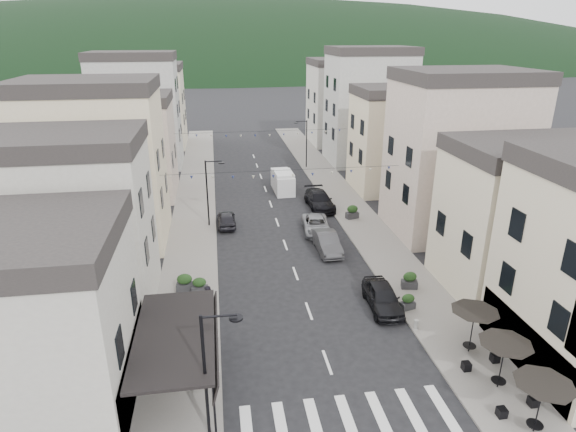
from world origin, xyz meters
name	(u,v)px	position (x,y,z in m)	size (l,w,h in m)	color
sidewalk_left	(195,204)	(-7.50, 32.00, 0.06)	(4.00, 76.00, 0.12)	slate
sidewalk_right	(341,197)	(7.50, 32.00, 0.06)	(4.00, 76.00, 0.12)	slate
hill_backdrop	(219,59)	(0.00, 300.00, 0.00)	(640.00, 360.00, 70.00)	black
boutique_awning	(180,336)	(-7.25, 5.00, 3.11)	(3.77, 7.50, 3.28)	black
buildings_row_left	(125,135)	(-14.50, 37.75, 6.12)	(10.20, 54.16, 14.00)	#B2AEA3
buildings_row_right	(394,127)	(14.50, 36.59, 6.32)	(10.20, 54.16, 14.50)	beige
cafe_terrace	(505,348)	(7.70, 2.80, 2.36)	(2.50, 8.10, 2.53)	black
streetlamp_left_near	(211,364)	(-5.82, 2.00, 3.70)	(1.70, 0.56, 6.00)	black
streetlamp_left_far	(210,186)	(-5.82, 26.00, 3.70)	(1.70, 0.56, 6.00)	black
streetlamp_right_far	(304,139)	(5.82, 44.00, 3.70)	(1.70, 0.56, 6.00)	black
bollards	(330,362)	(0.00, 5.50, 0.42)	(11.66, 10.26, 0.60)	gray
bunting_near	(283,174)	(0.00, 22.00, 5.65)	(19.00, 0.28, 0.62)	black
bunting_far	(262,134)	(0.00, 38.00, 5.65)	(19.00, 0.28, 0.62)	black
parked_car_a	(383,297)	(4.60, 10.69, 0.77)	(1.82, 4.53, 1.54)	black
parked_car_b	(327,243)	(3.07, 19.32, 0.75)	(1.58, 4.53, 1.49)	#343336
parked_car_c	(316,225)	(3.02, 23.27, 0.66)	(2.19, 4.76, 1.32)	gray
parked_car_d	(319,200)	(4.60, 29.19, 0.79)	(2.23, 5.48, 1.59)	black
parked_car_e	(226,219)	(-4.56, 25.84, 0.67)	(1.58, 3.92, 1.33)	black
delivery_van	(283,181)	(1.80, 34.93, 1.13)	(2.03, 4.86, 2.31)	silver
pedestrian_a	(183,330)	(-7.46, 8.59, 1.04)	(0.67, 0.44, 1.84)	black
pedestrian_b	(209,299)	(-6.08, 11.65, 0.99)	(0.85, 0.66, 1.74)	#231F2A
planter_la	(185,283)	(-7.66, 14.45, 0.73)	(1.16, 0.68, 1.26)	#29292B
planter_lb	(200,286)	(-6.70, 14.02, 0.67)	(1.07, 0.67, 1.13)	#2E2E31
planter_ra	(408,302)	(6.06, 10.16, 0.61)	(1.00, 0.70, 1.01)	#303033
planter_rb	(410,280)	(7.16, 12.62, 0.69)	(1.15, 0.80, 1.17)	#2C2C2F
planter_rc	(352,212)	(6.92, 25.69, 0.73)	(1.25, 0.88, 1.26)	#2D2C2F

